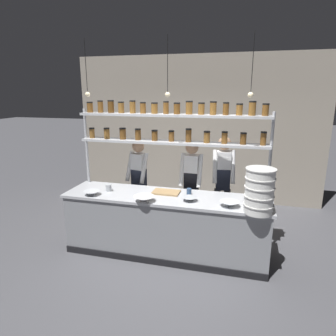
{
  "coord_description": "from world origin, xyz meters",
  "views": [
    {
      "loc": [
        1.08,
        -3.98,
        2.4
      ],
      "look_at": [
        -0.02,
        0.2,
        1.29
      ],
      "focal_mm": 32.0,
      "sensor_mm": 36.0,
      "label": 1
    }
  ],
  "objects_px": {
    "chef_center": "(191,183)",
    "prep_bowl_center_front": "(189,199)",
    "cutting_board": "(166,192)",
    "chef_right": "(223,180)",
    "prep_bowl_center_back": "(92,193)",
    "spice_shelf_unit": "(171,129)",
    "container_stack": "(259,191)",
    "serving_cup_by_board": "(189,192)",
    "serving_cup_front": "(109,188)",
    "chef_left": "(139,180)",
    "prep_bowl_near_right": "(144,199)",
    "prep_bowl_near_left": "(229,204)"
  },
  "relations": [
    {
      "from": "prep_bowl_center_back",
      "to": "prep_bowl_near_right",
      "type": "height_order",
      "value": "prep_bowl_near_right"
    },
    {
      "from": "container_stack",
      "to": "prep_bowl_near_left",
      "type": "bearing_deg",
      "value": 161.01
    },
    {
      "from": "cutting_board",
      "to": "serving_cup_front",
      "type": "relative_size",
      "value": 3.81
    },
    {
      "from": "serving_cup_front",
      "to": "spice_shelf_unit",
      "type": "bearing_deg",
      "value": 21.39
    },
    {
      "from": "spice_shelf_unit",
      "to": "container_stack",
      "type": "relative_size",
      "value": 5.05
    },
    {
      "from": "chef_right",
      "to": "prep_bowl_center_back",
      "type": "distance_m",
      "value": 2.11
    },
    {
      "from": "chef_right",
      "to": "serving_cup_by_board",
      "type": "height_order",
      "value": "chef_right"
    },
    {
      "from": "chef_right",
      "to": "container_stack",
      "type": "distance_m",
      "value": 1.28
    },
    {
      "from": "chef_right",
      "to": "spice_shelf_unit",
      "type": "bearing_deg",
      "value": -155.9
    },
    {
      "from": "prep_bowl_near_right",
      "to": "serving_cup_front",
      "type": "bearing_deg",
      "value": 156.77
    },
    {
      "from": "spice_shelf_unit",
      "to": "serving_cup_front",
      "type": "height_order",
      "value": "spice_shelf_unit"
    },
    {
      "from": "chef_right",
      "to": "chef_center",
      "type": "bearing_deg",
      "value": -165.15
    },
    {
      "from": "container_stack",
      "to": "serving_cup_by_board",
      "type": "height_order",
      "value": "container_stack"
    },
    {
      "from": "cutting_board",
      "to": "chef_center",
      "type": "bearing_deg",
      "value": 59.65
    },
    {
      "from": "prep_bowl_center_front",
      "to": "prep_bowl_center_back",
      "type": "height_order",
      "value": "prep_bowl_center_back"
    },
    {
      "from": "chef_center",
      "to": "prep_bowl_near_right",
      "type": "bearing_deg",
      "value": -117.38
    },
    {
      "from": "prep_bowl_center_back",
      "to": "serving_cup_front",
      "type": "distance_m",
      "value": 0.28
    },
    {
      "from": "chef_left",
      "to": "prep_bowl_center_back",
      "type": "height_order",
      "value": "chef_left"
    },
    {
      "from": "spice_shelf_unit",
      "to": "prep_bowl_near_right",
      "type": "distance_m",
      "value": 1.12
    },
    {
      "from": "prep_bowl_near_left",
      "to": "serving_cup_front",
      "type": "xyz_separation_m",
      "value": [
        -1.82,
        0.17,
        0.02
      ]
    },
    {
      "from": "spice_shelf_unit",
      "to": "chef_left",
      "type": "distance_m",
      "value": 1.2
    },
    {
      "from": "spice_shelf_unit",
      "to": "prep_bowl_near_left",
      "type": "relative_size",
      "value": 10.99
    },
    {
      "from": "serving_cup_front",
      "to": "serving_cup_by_board",
      "type": "xyz_separation_m",
      "value": [
        1.22,
        0.15,
        -0.0
      ]
    },
    {
      "from": "prep_bowl_near_right",
      "to": "serving_cup_by_board",
      "type": "relative_size",
      "value": 2.98
    },
    {
      "from": "spice_shelf_unit",
      "to": "chef_center",
      "type": "height_order",
      "value": "spice_shelf_unit"
    },
    {
      "from": "spice_shelf_unit",
      "to": "cutting_board",
      "type": "xyz_separation_m",
      "value": [
        -0.03,
        -0.21,
        -0.92
      ]
    },
    {
      "from": "spice_shelf_unit",
      "to": "chef_center",
      "type": "distance_m",
      "value": 0.98
    },
    {
      "from": "cutting_board",
      "to": "prep_bowl_near_right",
      "type": "height_order",
      "value": "prep_bowl_near_right"
    },
    {
      "from": "chef_left",
      "to": "serving_cup_front",
      "type": "height_order",
      "value": "chef_left"
    },
    {
      "from": "chef_center",
      "to": "chef_right",
      "type": "height_order",
      "value": "chef_right"
    },
    {
      "from": "serving_cup_by_board",
      "to": "chef_left",
      "type": "bearing_deg",
      "value": 150.55
    },
    {
      "from": "chef_left",
      "to": "prep_bowl_center_back",
      "type": "xyz_separation_m",
      "value": [
        -0.39,
        -0.94,
        0.04
      ]
    },
    {
      "from": "chef_center",
      "to": "prep_bowl_near_right",
      "type": "height_order",
      "value": "chef_center"
    },
    {
      "from": "container_stack",
      "to": "prep_bowl_center_front",
      "type": "bearing_deg",
      "value": 168.35
    },
    {
      "from": "prep_bowl_center_front",
      "to": "serving_cup_front",
      "type": "xyz_separation_m",
      "value": [
        -1.27,
        0.11,
        0.02
      ]
    },
    {
      "from": "chef_right",
      "to": "prep_bowl_near_right",
      "type": "distance_m",
      "value": 1.51
    },
    {
      "from": "serving_cup_front",
      "to": "prep_bowl_near_right",
      "type": "bearing_deg",
      "value": -23.23
    },
    {
      "from": "chef_left",
      "to": "prep_bowl_near_left",
      "type": "bearing_deg",
      "value": -16.24
    },
    {
      "from": "chef_right",
      "to": "serving_cup_front",
      "type": "xyz_separation_m",
      "value": [
        -1.65,
        -0.86,
        -0.0
      ]
    },
    {
      "from": "prep_bowl_center_back",
      "to": "container_stack",
      "type": "bearing_deg",
      "value": -1.49
    },
    {
      "from": "chef_left",
      "to": "serving_cup_front",
      "type": "xyz_separation_m",
      "value": [
        -0.23,
        -0.7,
        0.06
      ]
    },
    {
      "from": "spice_shelf_unit",
      "to": "cutting_board",
      "type": "bearing_deg",
      "value": -96.73
    },
    {
      "from": "chef_center",
      "to": "prep_bowl_center_front",
      "type": "bearing_deg",
      "value": -80.62
    },
    {
      "from": "cutting_board",
      "to": "prep_bowl_near_left",
      "type": "xyz_separation_m",
      "value": [
        0.95,
        -0.31,
        0.02
      ]
    },
    {
      "from": "cutting_board",
      "to": "prep_bowl_near_left",
      "type": "height_order",
      "value": "prep_bowl_near_left"
    },
    {
      "from": "cutting_board",
      "to": "chef_right",
      "type": "bearing_deg",
      "value": 42.64
    },
    {
      "from": "chef_right",
      "to": "prep_bowl_near_right",
      "type": "bearing_deg",
      "value": -140.38
    },
    {
      "from": "chef_right",
      "to": "prep_bowl_center_front",
      "type": "relative_size",
      "value": 8.01
    },
    {
      "from": "prep_bowl_center_front",
      "to": "prep_bowl_near_left",
      "type": "bearing_deg",
      "value": -6.59
    },
    {
      "from": "chef_center",
      "to": "serving_cup_front",
      "type": "height_order",
      "value": "chef_center"
    }
  ]
}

